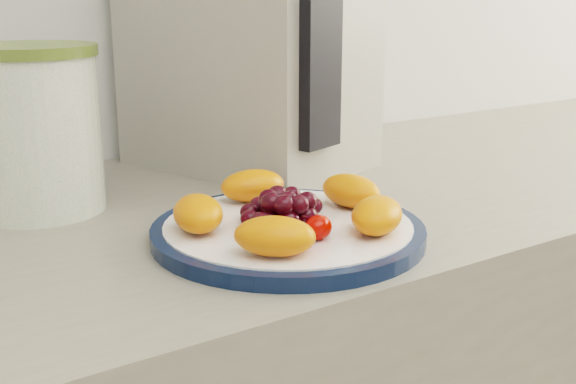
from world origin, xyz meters
TOP-DOWN VIEW (x-y plane):
  - plate_rim at (-0.02, 1.05)m, footprint 0.28×0.28m
  - plate_face at (-0.02, 1.05)m, footprint 0.25×0.25m
  - canister at (-0.20, 1.29)m, footprint 0.16×0.16m
  - canister_lid at (-0.20, 1.29)m, footprint 0.16×0.16m
  - appliance_body at (0.12, 1.36)m, footprint 0.31×0.37m
  - appliance_panel at (0.12, 1.19)m, footprint 0.07×0.04m
  - fruit_plate at (-0.02, 1.05)m, footprint 0.24×0.23m

SIDE VIEW (x-z plane):
  - plate_rim at x=-0.02m, z-range 0.90..0.91m
  - plate_face at x=-0.02m, z-range 0.90..0.92m
  - fruit_plate at x=-0.02m, z-range 0.92..0.95m
  - canister at x=-0.20m, z-range 0.90..1.08m
  - canister_lid at x=-0.20m, z-range 1.08..1.09m
  - appliance_body at x=0.12m, z-range 0.90..1.29m
  - appliance_panel at x=0.12m, z-range 0.96..1.25m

